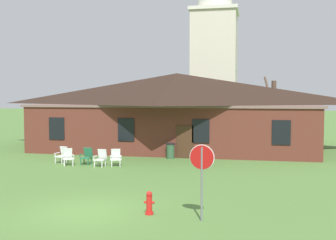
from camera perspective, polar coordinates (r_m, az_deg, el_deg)
The scene contains 12 objects.
ground_plane at distance 14.75m, azimuth -11.44°, elevation -12.38°, with size 200.00×200.00×0.00m, color #517A38.
brick_building at distance 31.10m, azimuth 1.23°, elevation 1.40°, with size 20.38×10.40×5.67m.
dome_tower at distance 46.11m, azimuth 6.46°, elevation 9.31°, with size 5.18×5.18×19.09m.
stop_sign at distance 13.08m, azimuth 4.72°, elevation -6.50°, with size 0.80×0.13×2.45m.
lawn_chair_by_porch at distance 25.22m, azimuth -14.47°, elevation -4.65°, with size 0.72×0.77×0.96m.
lawn_chair_near_door at distance 24.25m, azimuth -13.74°, elevation -4.96°, with size 0.83×0.86×0.96m.
lawn_chair_left_end at distance 24.32m, azimuth -11.21°, elevation -4.90°, with size 0.66×0.68×0.96m.
lawn_chair_middle at distance 23.50m, azimuth -9.31°, elevation -5.17°, with size 0.68×0.71×0.96m.
lawn_chair_right_end at distance 23.52m, azimuth -7.27°, elevation -5.15°, with size 0.76×0.81×0.96m.
bare_tree_beside_building at distance 32.10m, azimuth 14.33°, elevation 1.19°, with size 1.68×1.74×5.43m.
fire_hydrant at distance 14.07m, azimuth -2.62°, elevation -11.50°, with size 0.36×0.28×0.79m.
trash_bin at distance 26.01m, azimuth 0.35°, elevation -4.30°, with size 0.56×0.56×0.98m.
Camera 1 is at (5.59, -13.04, 4.01)m, focal length 43.85 mm.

